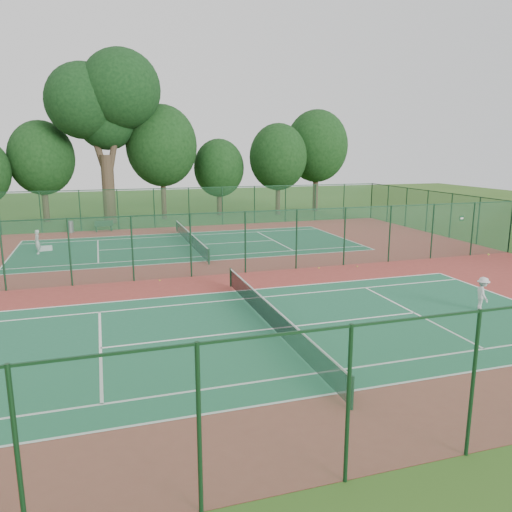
{
  "coord_description": "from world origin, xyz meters",
  "views": [
    {
      "loc": [
        -6.12,
        -26.29,
        6.87
      ],
      "look_at": [
        1.22,
        -3.0,
        1.6
      ],
      "focal_mm": 35.0,
      "sensor_mm": 36.0,
      "label": 1
    }
  ],
  "objects_px": {
    "trash_bin": "(70,227)",
    "big_tree": "(104,101)",
    "player_near": "(482,294)",
    "player_far": "(37,242)",
    "kit_bag": "(45,248)",
    "bench": "(104,226)"
  },
  "relations": [
    {
      "from": "player_far",
      "to": "trash_bin",
      "type": "bearing_deg",
      "value": 156.21
    },
    {
      "from": "player_near",
      "to": "kit_bag",
      "type": "relative_size",
      "value": 1.61
    },
    {
      "from": "player_near",
      "to": "trash_bin",
      "type": "xyz_separation_m",
      "value": [
        -17.92,
        27.06,
        -0.26
      ]
    },
    {
      "from": "player_far",
      "to": "kit_bag",
      "type": "xyz_separation_m",
      "value": [
        0.33,
        0.97,
        -0.64
      ]
    },
    {
      "from": "trash_bin",
      "to": "big_tree",
      "type": "distance_m",
      "value": 12.19
    },
    {
      "from": "trash_bin",
      "to": "big_tree",
      "type": "xyz_separation_m",
      "value": [
        3.44,
        4.95,
        10.6
      ]
    },
    {
      "from": "player_near",
      "to": "trash_bin",
      "type": "height_order",
      "value": "player_near"
    },
    {
      "from": "trash_bin",
      "to": "big_tree",
      "type": "bearing_deg",
      "value": 55.19
    },
    {
      "from": "bench",
      "to": "player_far",
      "type": "bearing_deg",
      "value": -125.21
    },
    {
      "from": "kit_bag",
      "to": "bench",
      "type": "bearing_deg",
      "value": 50.55
    },
    {
      "from": "trash_bin",
      "to": "player_far",
      "type": "bearing_deg",
      "value": -101.05
    },
    {
      "from": "player_near",
      "to": "bench",
      "type": "distance_m",
      "value": 30.84
    },
    {
      "from": "big_tree",
      "to": "trash_bin",
      "type": "bearing_deg",
      "value": -124.81
    },
    {
      "from": "trash_bin",
      "to": "bench",
      "type": "xyz_separation_m",
      "value": [
        2.67,
        -0.25,
        0.0
      ]
    },
    {
      "from": "player_near",
      "to": "trash_bin",
      "type": "relative_size",
      "value": 1.52
    },
    {
      "from": "trash_bin",
      "to": "kit_bag",
      "type": "distance_m",
      "value": 7.66
    },
    {
      "from": "bench",
      "to": "kit_bag",
      "type": "bearing_deg",
      "value": -126.28
    },
    {
      "from": "trash_bin",
      "to": "bench",
      "type": "bearing_deg",
      "value": -5.44
    },
    {
      "from": "player_far",
      "to": "kit_bag",
      "type": "height_order",
      "value": "player_far"
    },
    {
      "from": "player_far",
      "to": "big_tree",
      "type": "height_order",
      "value": "big_tree"
    },
    {
      "from": "player_near",
      "to": "player_far",
      "type": "distance_m",
      "value": 26.98
    },
    {
      "from": "bench",
      "to": "kit_bag",
      "type": "distance_m",
      "value": 8.31
    }
  ]
}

